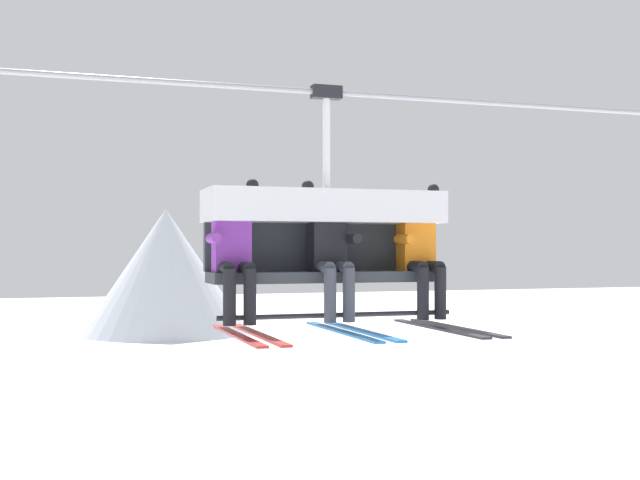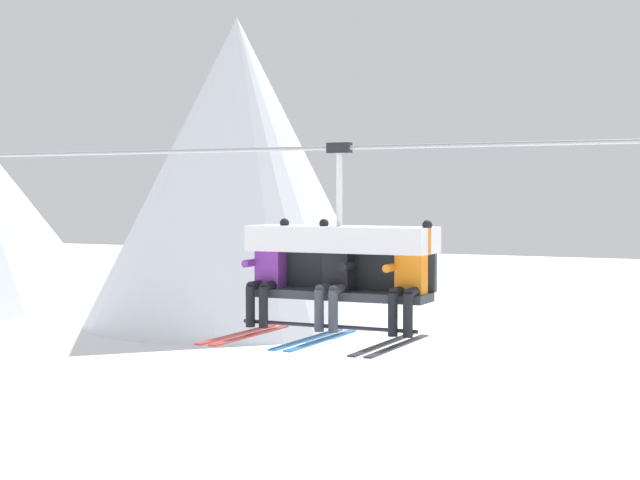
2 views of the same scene
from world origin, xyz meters
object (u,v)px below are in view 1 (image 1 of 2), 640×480
at_px(chairlift_chair, 324,223).
at_px(skier_orange, 422,251).
at_px(skier_purple, 235,252).
at_px(skier_black, 331,251).

relative_size(chairlift_chair, skier_orange, 1.31).
distance_m(skier_purple, skier_black, 0.89).
bearing_deg(skier_black, skier_orange, 0.00).
bearing_deg(skier_purple, skier_black, 0.00).
relative_size(chairlift_chair, skier_purple, 1.31).
height_order(skier_purple, skier_black, same).
xyz_separation_m(skier_purple, skier_black, (0.89, 0.00, 0.00)).
bearing_deg(skier_orange, skier_purple, 180.00).
distance_m(chairlift_chair, skier_purple, 0.96).
height_order(chairlift_chair, skier_orange, chairlift_chair).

